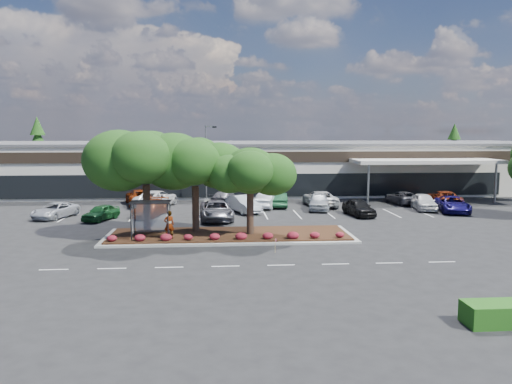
{
  "coord_description": "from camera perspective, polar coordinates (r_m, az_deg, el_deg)",
  "views": [
    {
      "loc": [
        -2.71,
        -31.87,
        7.69
      ],
      "look_at": [
        0.36,
        9.66,
        2.6
      ],
      "focal_mm": 35.0,
      "sensor_mm": 36.0,
      "label": 1
    }
  ],
  "objects": [
    {
      "name": "conifer_north_east",
      "position": [
        84.35,
        21.63,
        4.31
      ],
      "size": [
        3.96,
        3.96,
        9.0
      ],
      "primitive_type": "cone",
      "color": "#163A12",
      "rests_on": "ground"
    },
    {
      "name": "light_pole",
      "position": [
        53.89,
        -5.61,
        2.64
      ],
      "size": [
        1.43,
        0.62,
        8.34
      ],
      "rotation": [
        0.0,
        0.0,
        -0.19
      ],
      "color": "#9E9E99",
      "rests_on": "ground"
    },
    {
      "name": "car_17",
      "position": [
        54.97,
        20.67,
        -0.69
      ],
      "size": [
        3.63,
        6.13,
        1.6
      ],
      "primitive_type": "imported",
      "rotation": [
        0.0,
        0.0,
        2.96
      ],
      "color": "maroon",
      "rests_on": "ground"
    },
    {
      "name": "car_3",
      "position": [
        43.67,
        -4.54,
        -2.11
      ],
      "size": [
        3.15,
        6.07,
        1.64
      ],
      "primitive_type": "imported",
      "rotation": [
        0.0,
        0.0,
        0.08
      ],
      "color": "#525259",
      "rests_on": "ground"
    },
    {
      "name": "lane_markings",
      "position": [
        43.06,
        -0.74,
        -3.31
      ],
      "size": [
        33.12,
        20.06,
        0.01
      ],
      "color": "silver",
      "rests_on": "ground"
    },
    {
      "name": "car_0",
      "position": [
        47.93,
        -21.96,
        -1.97
      ],
      "size": [
        3.74,
        5.29,
        1.34
      ],
      "primitive_type": "imported",
      "rotation": [
        0.0,
        0.0,
        -0.35
      ],
      "color": "#B2B5BE",
      "rests_on": "ground"
    },
    {
      "name": "car_13",
      "position": [
        50.28,
        1.37,
        -0.94
      ],
      "size": [
        3.16,
        4.98,
        1.55
      ],
      "primitive_type": "imported",
      "rotation": [
        0.0,
        0.0,
        2.79
      ],
      "color": "silver",
      "rests_on": "ground"
    },
    {
      "name": "island_tree_west",
      "position": [
        36.92,
        -12.45,
        1.39
      ],
      "size": [
        7.2,
        7.2,
        7.89
      ],
      "primitive_type": null,
      "color": "#163A12",
      "rests_on": "landscape_island"
    },
    {
      "name": "retail_store",
      "position": [
        65.99,
        -1.82,
        3.02
      ],
      "size": [
        80.4,
        25.2,
        6.25
      ],
      "color": "beige",
      "rests_on": "ground"
    },
    {
      "name": "ground",
      "position": [
        32.9,
        0.62,
        -6.55
      ],
      "size": [
        160.0,
        160.0,
        0.0
      ],
      "primitive_type": "plane",
      "color": "black",
      "rests_on": "ground"
    },
    {
      "name": "car_2",
      "position": [
        46.5,
        -12.01,
        -1.78
      ],
      "size": [
        3.29,
        5.48,
        1.49
      ],
      "primitive_type": "imported",
      "rotation": [
        0.0,
        0.0,
        -0.25
      ],
      "color": "maroon",
      "rests_on": "ground"
    },
    {
      "name": "person_waiting",
      "position": [
        35.14,
        -9.91,
        -3.7
      ],
      "size": [
        0.84,
        0.68,
        1.98
      ],
      "primitive_type": "imported",
      "rotation": [
        0.0,
        0.0,
        3.47
      ],
      "color": "#594C47",
      "rests_on": "landscape_island"
    },
    {
      "name": "survey_stake",
      "position": [
        31.87,
        2.24,
        -5.91
      ],
      "size": [
        0.08,
        0.14,
        0.91
      ],
      "color": "tan",
      "rests_on": "ground"
    },
    {
      "name": "car_10",
      "position": [
        51.82,
        -11.38,
        -0.75
      ],
      "size": [
        4.48,
        6.68,
        1.7
      ],
      "primitive_type": "imported",
      "rotation": [
        0.0,
        0.0,
        2.85
      ],
      "color": "silver",
      "rests_on": "ground"
    },
    {
      "name": "car_9",
      "position": [
        53.85,
        -13.1,
        -0.56
      ],
      "size": [
        4.04,
        6.29,
        1.61
      ],
      "primitive_type": "imported",
      "rotation": [
        0.0,
        0.0,
        3.39
      ],
      "color": "maroon",
      "rests_on": "ground"
    },
    {
      "name": "car_6",
      "position": [
        46.52,
        11.67,
        -1.74
      ],
      "size": [
        2.48,
        4.71,
        1.53
      ],
      "primitive_type": "imported",
      "rotation": [
        0.0,
        0.0,
        0.16
      ],
      "color": "black",
      "rests_on": "ground"
    },
    {
      "name": "car_11",
      "position": [
        51.67,
        -3.53,
        -0.73
      ],
      "size": [
        3.65,
        5.75,
        1.55
      ],
      "primitive_type": "imported",
      "rotation": [
        0.0,
        0.0,
        2.84
      ],
      "color": "#55545B",
      "rests_on": "ground"
    },
    {
      "name": "car_16",
      "position": [
        55.19,
        16.37,
        -0.62
      ],
      "size": [
        2.84,
        5.1,
        1.35
      ],
      "primitive_type": "imported",
      "rotation": [
        0.0,
        0.0,
        3.27
      ],
      "color": "#545359",
      "rests_on": "ground"
    },
    {
      "name": "car_5",
      "position": [
        49.32,
        7.2,
        -1.08
      ],
      "size": [
        2.89,
        5.18,
        1.67
      ],
      "primitive_type": "imported",
      "rotation": [
        0.0,
        0.0,
        -0.2
      ],
      "color": "#A8AEB5",
      "rests_on": "ground"
    },
    {
      "name": "island_tree_mid",
      "position": [
        37.3,
        -6.96,
        1.12
      ],
      "size": [
        6.6,
        6.6,
        7.32
      ],
      "primitive_type": null,
      "color": "#163A12",
      "rests_on": "landscape_island"
    },
    {
      "name": "car_8",
      "position": [
        51.11,
        21.54,
        -1.32
      ],
      "size": [
        3.56,
        5.85,
        1.52
      ],
      "primitive_type": "imported",
      "rotation": [
        0.0,
        0.0,
        -0.2
      ],
      "color": "#150E58",
      "rests_on": "ground"
    },
    {
      "name": "car_1",
      "position": [
        45.3,
        -17.3,
        -2.25
      ],
      "size": [
        3.02,
        4.3,
        1.36
      ],
      "primitive_type": "imported",
      "rotation": [
        0.0,
        0.0,
        -0.4
      ],
      "color": "#164B21",
      "rests_on": "ground"
    },
    {
      "name": "car_4",
      "position": [
        47.45,
        -1.49,
        -1.39
      ],
      "size": [
        3.53,
        5.11,
        1.59
      ],
      "primitive_type": "imported",
      "rotation": [
        0.0,
        0.0,
        0.42
      ],
      "color": "silver",
      "rests_on": "ground"
    },
    {
      "name": "shrub_row",
      "position": [
        34.53,
        -2.97,
        -5.04
      ],
      "size": [
        17.0,
        0.8,
        0.5
      ],
      "primitive_type": null,
      "color": "maroon",
      "rests_on": "landscape_island"
    },
    {
      "name": "landscape_island",
      "position": [
        36.67,
        -3.04,
        -4.95
      ],
      "size": [
        18.0,
        6.0,
        0.26
      ],
      "color": "#9E9E99",
      "rests_on": "ground"
    },
    {
      "name": "island_tree_east",
      "position": [
        35.88,
        -0.67,
        0.28
      ],
      "size": [
        5.8,
        5.8,
        6.5
      ],
      "primitive_type": null,
      "color": "#163A12",
      "rests_on": "landscape_island"
    },
    {
      "name": "bus_shelter",
      "position": [
        35.56,
        -11.93,
        -1.89
      ],
      "size": [
        2.75,
        1.55,
        2.59
      ],
      "color": "black",
      "rests_on": "landscape_island"
    },
    {
      "name": "car_12",
      "position": [
        50.97,
        2.64,
        -0.9
      ],
      "size": [
        1.82,
        4.45,
        1.43
      ],
      "primitive_type": "imported",
      "rotation": [
        0.0,
        0.0,
        3.07
      ],
      "color": "#1A4929",
      "rests_on": "ground"
    },
    {
      "name": "car_14",
      "position": [
        51.66,
        7.31,
        -0.75
      ],
      "size": [
        3.1,
        5.95,
        1.6
      ],
      "primitive_type": "imported",
      "rotation": [
        0.0,
        0.0,
        3.22
      ],
      "color": "#BDBDBD",
      "rests_on": "ground"
    },
    {
      "name": "car_7",
      "position": [
        51.66,
        18.63,
        -1.06
      ],
      "size": [
        2.61,
        4.95,
        1.6
      ],
      "primitive_type": "imported",
      "rotation": [
        0.0,
        0.0,
        -0.16
      ],
      "color": "silver",
      "rests_on": "ground"
    },
    {
      "name": "conifer_north_west",
      "position": [
        82.56,
        -23.61,
        4.52
      ],
      "size": [
        4.4,
        4.4,
        10.0
      ],
      "primitive_type": "cone",
      "color": "#163A12",
      "rests_on": "ground"
    }
  ]
}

